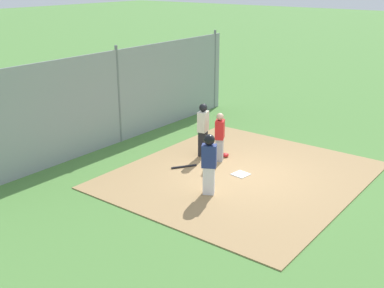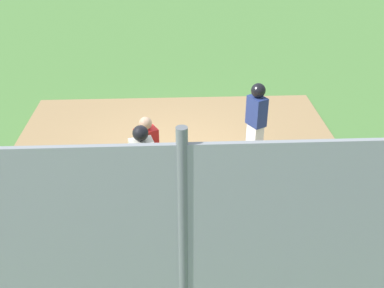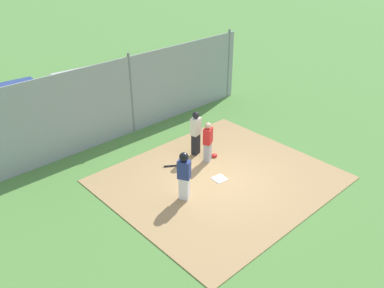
{
  "view_description": "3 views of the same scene",
  "coord_description": "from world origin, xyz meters",
  "px_view_note": "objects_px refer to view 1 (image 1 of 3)",
  "views": [
    {
      "loc": [
        11.07,
        6.72,
        5.57
      ],
      "look_at": [
        0.73,
        -1.24,
        0.91
      ],
      "focal_mm": 44.79,
      "sensor_mm": 36.0,
      "label": 1
    },
    {
      "loc": [
        -0.07,
        -8.21,
        5.03
      ],
      "look_at": [
        0.27,
        -0.83,
        0.85
      ],
      "focal_mm": 42.72,
      "sensor_mm": 36.0,
      "label": 2
    },
    {
      "loc": [
        8.54,
        7.83,
        7.74
      ],
      "look_at": [
        0.23,
        -1.13,
        1.02
      ],
      "focal_mm": 38.02,
      "sensor_mm": 36.0,
      "label": 3
    }
  ],
  "objects_px": {
    "umpire": "(203,129)",
    "baseball_bat": "(184,166)",
    "runner": "(209,160)",
    "home_plate": "(241,174)",
    "catcher": "(220,136)",
    "parked_car_white": "(46,102)",
    "catcher_mask": "(225,155)"
  },
  "relations": [
    {
      "from": "umpire",
      "to": "parked_car_white",
      "type": "distance_m",
      "value": 7.8
    },
    {
      "from": "home_plate",
      "to": "catcher_mask",
      "type": "bearing_deg",
      "value": -128.68
    },
    {
      "from": "home_plate",
      "to": "runner",
      "type": "relative_size",
      "value": 0.26
    },
    {
      "from": "umpire",
      "to": "runner",
      "type": "height_order",
      "value": "umpire"
    },
    {
      "from": "catcher",
      "to": "parked_car_white",
      "type": "distance_m",
      "value": 8.46
    },
    {
      "from": "baseball_bat",
      "to": "catcher_mask",
      "type": "relative_size",
      "value": 3.32
    },
    {
      "from": "umpire",
      "to": "baseball_bat",
      "type": "height_order",
      "value": "umpire"
    },
    {
      "from": "catcher",
      "to": "home_plate",
      "type": "bearing_deg",
      "value": -52.17
    },
    {
      "from": "runner",
      "to": "catcher_mask",
      "type": "xyz_separation_m",
      "value": [
        -2.54,
        -1.16,
        -0.89
      ]
    },
    {
      "from": "baseball_bat",
      "to": "catcher",
      "type": "bearing_deg",
      "value": 9.59
    },
    {
      "from": "parked_car_white",
      "to": "catcher_mask",
      "type": "bearing_deg",
      "value": -80.64
    },
    {
      "from": "home_plate",
      "to": "parked_car_white",
      "type": "xyz_separation_m",
      "value": [
        -0.33,
        -9.6,
        0.57
      ]
    },
    {
      "from": "home_plate",
      "to": "runner",
      "type": "bearing_deg",
      "value": 0.1
    },
    {
      "from": "catcher",
      "to": "baseball_bat",
      "type": "bearing_deg",
      "value": -141.06
    },
    {
      "from": "catcher_mask",
      "to": "catcher",
      "type": "bearing_deg",
      "value": 3.24
    },
    {
      "from": "home_plate",
      "to": "runner",
      "type": "distance_m",
      "value": 1.87
    },
    {
      "from": "umpire",
      "to": "baseball_bat",
      "type": "bearing_deg",
      "value": -96.58
    },
    {
      "from": "catcher",
      "to": "parked_car_white",
      "type": "relative_size",
      "value": 0.36
    },
    {
      "from": "home_plate",
      "to": "baseball_bat",
      "type": "bearing_deg",
      "value": -70.54
    },
    {
      "from": "baseball_bat",
      "to": "home_plate",
      "type": "bearing_deg",
      "value": -36.45
    },
    {
      "from": "runner",
      "to": "parked_car_white",
      "type": "xyz_separation_m",
      "value": [
        -1.94,
        -9.6,
        -0.37
      ]
    },
    {
      "from": "runner",
      "to": "catcher_mask",
      "type": "height_order",
      "value": "runner"
    },
    {
      "from": "catcher",
      "to": "runner",
      "type": "relative_size",
      "value": 0.93
    },
    {
      "from": "home_plate",
      "to": "catcher_mask",
      "type": "height_order",
      "value": "catcher_mask"
    },
    {
      "from": "home_plate",
      "to": "umpire",
      "type": "bearing_deg",
      "value": -108.02
    },
    {
      "from": "catcher",
      "to": "runner",
      "type": "xyz_separation_m",
      "value": [
        2.16,
        1.14,
        0.16
      ]
    },
    {
      "from": "runner",
      "to": "parked_car_white",
      "type": "relative_size",
      "value": 0.38
    },
    {
      "from": "umpire",
      "to": "runner",
      "type": "xyz_separation_m",
      "value": [
        2.2,
        1.81,
        0.05
      ]
    },
    {
      "from": "umpire",
      "to": "baseball_bat",
      "type": "distance_m",
      "value": 1.47
    },
    {
      "from": "baseball_bat",
      "to": "runner",
      "type": "bearing_deg",
      "value": -87.66
    },
    {
      "from": "catcher",
      "to": "umpire",
      "type": "height_order",
      "value": "umpire"
    },
    {
      "from": "catcher",
      "to": "umpire",
      "type": "xyz_separation_m",
      "value": [
        -0.04,
        -0.67,
        0.11
      ]
    }
  ]
}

